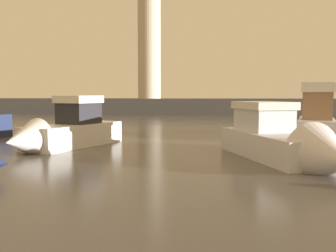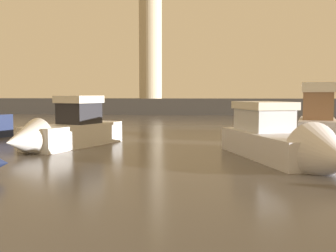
{
  "view_description": "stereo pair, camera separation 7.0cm",
  "coord_description": "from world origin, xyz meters",
  "px_view_note": "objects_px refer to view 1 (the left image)",
  "views": [
    {
      "loc": [
        3.71,
        -1.82,
        2.62
      ],
      "look_at": [
        1.72,
        14.01,
        1.31
      ],
      "focal_mm": 41.25,
      "sensor_mm": 36.0,
      "label": 1
    },
    {
      "loc": [
        3.78,
        -1.82,
        2.62
      ],
      "look_at": [
        1.72,
        14.01,
        1.31
      ],
      "focal_mm": 41.25,
      "sensor_mm": 36.0,
      "label": 2
    }
  ],
  "objects_px": {
    "motorboat_5": "(316,120)",
    "lighthouse": "(149,38)",
    "motorboat_0": "(288,143)",
    "motorboat_4": "(63,131)"
  },
  "relations": [
    {
      "from": "motorboat_0",
      "to": "motorboat_5",
      "type": "relative_size",
      "value": 1.07
    },
    {
      "from": "motorboat_0",
      "to": "motorboat_4",
      "type": "distance_m",
      "value": 10.56
    },
    {
      "from": "motorboat_0",
      "to": "motorboat_5",
      "type": "xyz_separation_m",
      "value": [
        3.29,
        9.02,
        0.31
      ]
    },
    {
      "from": "motorboat_4",
      "to": "lighthouse",
      "type": "bearing_deg",
      "value": 92.67
    },
    {
      "from": "motorboat_0",
      "to": "motorboat_5",
      "type": "bearing_deg",
      "value": 69.94
    },
    {
      "from": "motorboat_5",
      "to": "lighthouse",
      "type": "bearing_deg",
      "value": 118.89
    },
    {
      "from": "lighthouse",
      "to": "motorboat_0",
      "type": "relative_size",
      "value": 2.11
    },
    {
      "from": "lighthouse",
      "to": "motorboat_5",
      "type": "bearing_deg",
      "value": -61.11
    },
    {
      "from": "motorboat_0",
      "to": "lighthouse",
      "type": "bearing_deg",
      "value": 107.96
    },
    {
      "from": "lighthouse",
      "to": "motorboat_5",
      "type": "relative_size",
      "value": 2.26
    }
  ]
}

